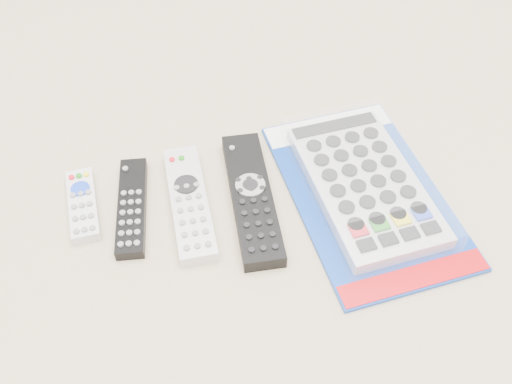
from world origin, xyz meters
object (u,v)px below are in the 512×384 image
object	(u,v)px
remote_slim_black	(132,207)
remote_silver_dvd	(189,203)
jumbo_remote_packaged	(365,183)
remote_large_black	(252,197)
remote_small_grey	(83,205)

from	to	relation	value
remote_slim_black	remote_silver_dvd	size ratio (longest dim) A/B	0.85
jumbo_remote_packaged	remote_large_black	bearing A→B (deg)	169.88
remote_small_grey	remote_silver_dvd	world-z (taller)	remote_silver_dvd
remote_small_grey	jumbo_remote_packaged	bearing A→B (deg)	-11.14
remote_slim_black	remote_small_grey	bearing A→B (deg)	170.76
remote_small_grey	remote_large_black	bearing A→B (deg)	-12.94
remote_silver_dvd	jumbo_remote_packaged	size ratio (longest dim) A/B	0.60
remote_small_grey	remote_slim_black	distance (m)	0.07
remote_silver_dvd	remote_large_black	xyz separation A→B (m)	(0.09, -0.02, 0.00)
remote_slim_black	jumbo_remote_packaged	size ratio (longest dim) A/B	0.51
remote_silver_dvd	jumbo_remote_packaged	distance (m)	0.27
remote_slim_black	remote_silver_dvd	xyz separation A→B (m)	(0.08, -0.02, 0.00)
remote_silver_dvd	remote_large_black	size ratio (longest dim) A/B	0.86
remote_small_grey	remote_slim_black	size ratio (longest dim) A/B	0.72
remote_slim_black	remote_large_black	xyz separation A→B (m)	(0.18, -0.03, 0.00)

